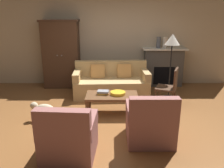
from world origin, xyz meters
name	(u,v)px	position (x,y,z in m)	size (l,w,h in m)	color
ground_plane	(111,119)	(0.00, 0.00, 0.00)	(9.60, 9.60, 0.00)	brown
back_wall	(111,37)	(0.00, 2.55, 1.40)	(7.20, 0.10, 2.80)	beige
fireplace	(164,67)	(1.55, 2.30, 0.57)	(1.26, 0.48, 1.12)	#4C4947
armoire	(62,54)	(-1.40, 2.22, 0.96)	(1.06, 0.57, 1.91)	#472D1E
couch	(112,83)	(0.03, 1.46, 0.32)	(1.95, 0.93, 0.86)	tan
coffee_table	(113,97)	(0.04, 0.29, 0.37)	(1.10, 0.60, 0.42)	brown
fruit_bowl	(119,93)	(0.17, 0.30, 0.45)	(0.32, 0.32, 0.06)	gold
book_stack	(104,92)	(-0.15, 0.32, 0.46)	(0.26, 0.19, 0.08)	gold
mantel_vase_slate	(159,42)	(1.37, 2.28, 1.28)	(0.12, 0.12, 0.31)	#565B66
mantel_vase_cream	(166,43)	(1.55, 2.28, 1.27)	(0.13, 0.13, 0.31)	beige
armchair_near_left	(70,138)	(-0.60, -1.30, 0.32)	(0.83, 0.82, 0.88)	#935B56
armchair_near_right	(151,124)	(0.68, -0.86, 0.32)	(0.78, 0.77, 0.88)	#935B56
side_chair_wooden	(171,85)	(1.37, 0.67, 0.51)	(0.57, 0.57, 0.90)	#472D1E
floor_lamp	(173,43)	(1.49, 1.23, 1.39)	(0.36, 0.36, 1.61)	black
dog	(45,109)	(-1.31, -0.10, 0.25)	(0.56, 0.28, 0.39)	beige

